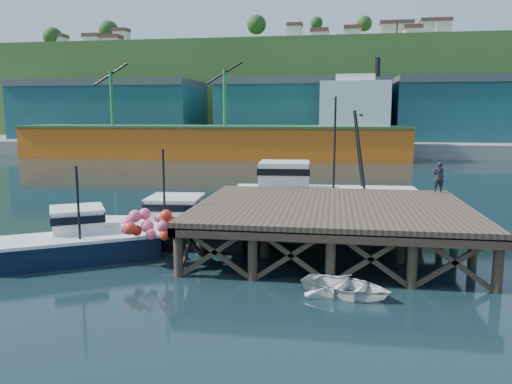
% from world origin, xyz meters
% --- Properties ---
extents(ground, '(300.00, 300.00, 0.00)m').
position_xyz_m(ground, '(0.00, 0.00, 0.00)').
color(ground, black).
rests_on(ground, ground).
extents(wharf, '(12.00, 10.00, 2.62)m').
position_xyz_m(wharf, '(5.50, -0.19, 1.94)').
color(wharf, brown).
rests_on(wharf, ground).
extents(far_quay, '(160.00, 40.00, 2.00)m').
position_xyz_m(far_quay, '(0.00, 70.00, 1.00)').
color(far_quay, gray).
rests_on(far_quay, ground).
extents(warehouse_left, '(32.00, 16.00, 9.00)m').
position_xyz_m(warehouse_left, '(-35.00, 65.00, 6.50)').
color(warehouse_left, '#1A4E57').
rests_on(warehouse_left, far_quay).
extents(warehouse_mid, '(28.00, 16.00, 9.00)m').
position_xyz_m(warehouse_mid, '(0.00, 65.00, 6.50)').
color(warehouse_mid, '#1A4E57').
rests_on(warehouse_mid, far_quay).
extents(warehouse_right, '(30.00, 16.00, 9.00)m').
position_xyz_m(warehouse_right, '(30.00, 65.00, 6.50)').
color(warehouse_right, '#1A4E57').
rests_on(warehouse_right, far_quay).
extents(cargo_ship, '(55.50, 10.00, 13.75)m').
position_xyz_m(cargo_ship, '(-8.46, 48.00, 3.31)').
color(cargo_ship, orange).
rests_on(cargo_ship, ground).
extents(hillside, '(220.00, 50.00, 22.00)m').
position_xyz_m(hillside, '(0.00, 100.00, 11.00)').
color(hillside, '#2D511E').
rests_on(hillside, ground).
extents(boat_navy, '(6.79, 5.38, 4.07)m').
position_xyz_m(boat_navy, '(-5.09, -3.10, 0.82)').
color(boat_navy, black).
rests_on(boat_navy, ground).
extents(boat_black, '(7.61, 6.37, 4.58)m').
position_xyz_m(boat_black, '(-2.09, 0.04, 0.84)').
color(boat_black, black).
rests_on(boat_black, ground).
extents(trawler, '(10.82, 4.37, 7.12)m').
position_xyz_m(trawler, '(4.84, 6.50, 1.47)').
color(trawler, '#D3B589').
rests_on(trawler, ground).
extents(dinghy, '(3.70, 3.23, 0.64)m').
position_xyz_m(dinghy, '(6.06, -5.80, 0.32)').
color(dinghy, white).
rests_on(dinghy, ground).
extents(dockworker, '(0.61, 0.43, 1.57)m').
position_xyz_m(dockworker, '(10.90, 4.40, 2.91)').
color(dockworker, black).
rests_on(dockworker, wharf).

